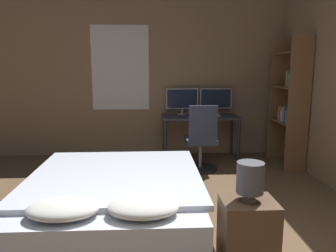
% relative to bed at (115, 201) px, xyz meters
% --- Properties ---
extents(wall_back, '(12.00, 0.08, 2.70)m').
position_rel_bed_xyz_m(wall_back, '(0.61, 2.72, 1.10)').
color(wall_back, '#8E7051').
rests_on(wall_back, ground_plane).
extents(bed, '(1.70, 2.01, 0.57)m').
position_rel_bed_xyz_m(bed, '(0.00, 0.00, 0.00)').
color(bed, brown).
rests_on(bed, ground_plane).
extents(nightstand, '(0.41, 0.34, 0.57)m').
position_rel_bed_xyz_m(nightstand, '(1.10, -0.81, 0.04)').
color(nightstand, brown).
rests_on(nightstand, ground_plane).
extents(bedside_lamp, '(0.20, 0.20, 0.30)m').
position_rel_bed_xyz_m(bedside_lamp, '(1.10, -0.81, 0.50)').
color(bedside_lamp, gray).
rests_on(bedside_lamp, nightstand).
extents(desk, '(1.31, 0.59, 0.74)m').
position_rel_bed_xyz_m(desk, '(1.20, 2.35, 0.39)').
color(desk, '#38383D').
rests_on(desk, ground_plane).
extents(monitor_left, '(0.55, 0.16, 0.45)m').
position_rel_bed_xyz_m(monitor_left, '(0.91, 2.55, 0.75)').
color(monitor_left, '#B7B7BC').
rests_on(monitor_left, desk).
extents(monitor_right, '(0.55, 0.16, 0.45)m').
position_rel_bed_xyz_m(monitor_right, '(1.50, 2.55, 0.75)').
color(monitor_right, '#B7B7BC').
rests_on(monitor_right, desk).
extents(keyboard, '(0.37, 0.13, 0.02)m').
position_rel_bed_xyz_m(keyboard, '(1.20, 2.16, 0.50)').
color(keyboard, '#B7B7BC').
rests_on(keyboard, desk).
extents(computer_mouse, '(0.07, 0.05, 0.04)m').
position_rel_bed_xyz_m(computer_mouse, '(1.48, 2.16, 0.51)').
color(computer_mouse, '#B7B7BC').
rests_on(computer_mouse, desk).
extents(office_chair, '(0.52, 0.52, 1.02)m').
position_rel_bed_xyz_m(office_chair, '(1.11, 1.67, 0.16)').
color(office_chair, black).
rests_on(office_chair, ground_plane).
extents(bookshelf, '(0.34, 0.79, 2.01)m').
position_rel_bed_xyz_m(bookshelf, '(2.53, 1.87, 0.80)').
color(bookshelf, brown).
rests_on(bookshelf, ground_plane).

